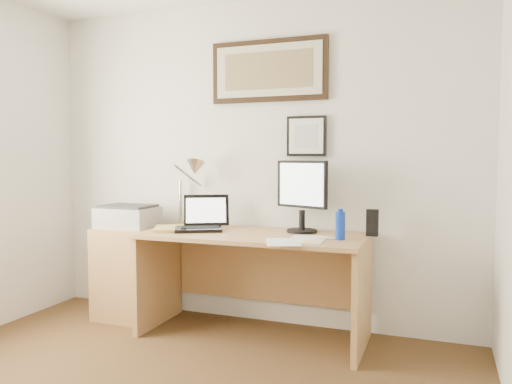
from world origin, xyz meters
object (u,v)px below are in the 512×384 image
at_px(lcd_monitor, 302,192).
at_px(printer, 128,216).
at_px(book, 155,229).
at_px(desk, 257,264).
at_px(laptop, 201,222).
at_px(water_bottle, 340,226).
at_px(side_cabinet, 130,273).

distance_m(lcd_monitor, printer, 1.44).
xyz_separation_m(book, desk, (0.74, 0.19, -0.25)).
bearing_deg(laptop, book, -156.97).
bearing_deg(printer, water_bottle, -4.16).
bearing_deg(printer, desk, 0.21).
distance_m(book, desk, 0.80).
distance_m(book, laptop, 0.35).
bearing_deg(laptop, printer, 175.77).
height_order(book, lcd_monitor, lcd_monitor).
relative_size(side_cabinet, water_bottle, 3.96).
height_order(book, desk, book).
bearing_deg(laptop, water_bottle, -4.12).
bearing_deg(book, lcd_monitor, 14.65).
height_order(laptop, printer, laptop).
relative_size(side_cabinet, laptop, 1.69).
bearing_deg(lcd_monitor, desk, -164.85).
xyz_separation_m(water_bottle, printer, (-1.74, 0.13, -0.02)).
relative_size(side_cabinet, desk, 0.46).
bearing_deg(side_cabinet, lcd_monitor, 4.97).
xyz_separation_m(water_bottle, lcd_monitor, (-0.32, 0.22, 0.20)).
relative_size(side_cabinet, lcd_monitor, 1.40).
bearing_deg(water_bottle, book, -177.51).
distance_m(side_cabinet, lcd_monitor, 1.54).
xyz_separation_m(book, printer, (-0.36, 0.19, 0.06)).
height_order(water_bottle, desk, water_bottle).
relative_size(book, desk, 0.19).
bearing_deg(lcd_monitor, water_bottle, -33.87).
bearing_deg(water_bottle, side_cabinet, 176.80).
xyz_separation_m(desk, lcd_monitor, (0.31, 0.09, 0.53)).
distance_m(laptop, printer, 0.69).
xyz_separation_m(side_cabinet, lcd_monitor, (1.38, 0.12, 0.68)).
relative_size(laptop, printer, 0.98).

